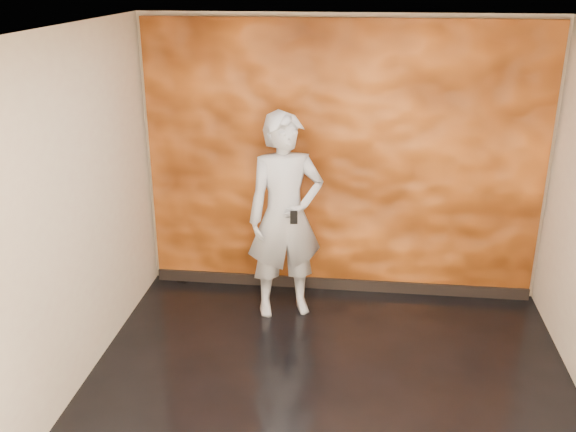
# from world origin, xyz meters

# --- Properties ---
(room) EXTENTS (4.02, 4.02, 2.81)m
(room) POSITION_xyz_m (0.00, 0.00, 1.40)
(room) COLOR black
(room) RESTS_ON ground
(feature_wall) EXTENTS (3.90, 0.06, 2.75)m
(feature_wall) POSITION_xyz_m (0.00, 1.96, 1.38)
(feature_wall) COLOR orange
(feature_wall) RESTS_ON ground
(baseboard) EXTENTS (3.90, 0.04, 0.12)m
(baseboard) POSITION_xyz_m (0.00, 1.92, 0.06)
(baseboard) COLOR black
(baseboard) RESTS_ON ground
(man) EXTENTS (0.84, 0.69, 1.99)m
(man) POSITION_xyz_m (-0.50, 1.42, 0.99)
(man) COLOR #9499A2
(man) RESTS_ON ground
(phone) EXTENTS (0.07, 0.02, 0.13)m
(phone) POSITION_xyz_m (-0.39, 1.13, 1.10)
(phone) COLOR black
(phone) RESTS_ON man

